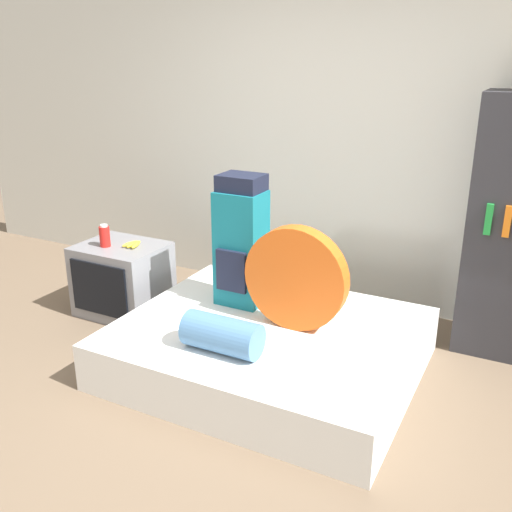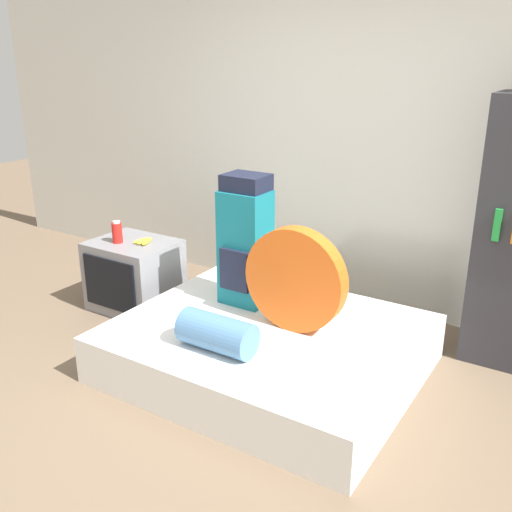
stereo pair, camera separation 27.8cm
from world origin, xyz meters
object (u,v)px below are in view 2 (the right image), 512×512
Objects in this scene: tent_bag at (295,279)px; canister at (117,232)px; sleeping_roll at (217,333)px; television at (134,275)px; backpack at (245,242)px.

tent_bag is 1.61m from canister.
tent_bag is 3.83× the size of canister.
tent_bag is 1.43× the size of sleeping_roll.
tent_bag is 1.03× the size of television.
backpack is at bearing -0.10° from television.
tent_bag is (0.48, -0.18, -0.10)m from backpack.
tent_bag is at bearing -3.95° from canister.
television is (-1.05, 0.00, -0.46)m from backpack.
backpack is 1.14m from television.
sleeping_roll is (-0.24, -0.48, -0.22)m from tent_bag.
sleeping_roll is at bearing -27.07° from television.
backpack reaches higher than canister.
television is at bearing 173.36° from tent_bag.
sleeping_roll is 1.50m from canister.
canister is (-1.60, 0.11, 0.00)m from tent_bag.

